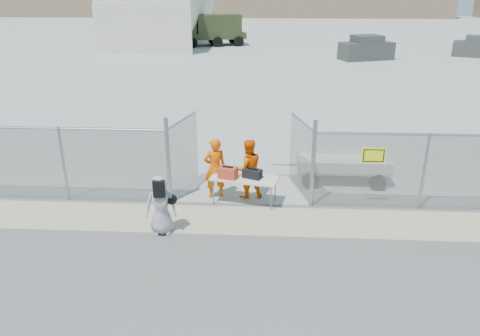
# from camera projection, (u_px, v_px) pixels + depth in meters

# --- Properties ---
(ground) EXTENTS (160.00, 160.00, 0.00)m
(ground) POSITION_uv_depth(u_px,v_px,m) (235.00, 240.00, 11.48)
(ground) COLOR #474747
(tarmac_inside) EXTENTS (160.00, 80.00, 0.01)m
(tarmac_inside) POSITION_uv_depth(u_px,v_px,m) (261.00, 40.00, 50.43)
(tarmac_inside) COLOR #A1A198
(tarmac_inside) RESTS_ON ground
(dirt_strip) EXTENTS (44.00, 1.60, 0.01)m
(dirt_strip) POSITION_uv_depth(u_px,v_px,m) (238.00, 220.00, 12.41)
(dirt_strip) COLOR tan
(dirt_strip) RESTS_ON ground
(chain_link_fence) EXTENTS (40.00, 0.20, 2.20)m
(chain_link_fence) POSITION_uv_depth(u_px,v_px,m) (240.00, 168.00, 12.93)
(chain_link_fence) COLOR gray
(chain_link_fence) RESTS_ON ground
(quonset_hangar) EXTENTS (9.00, 18.00, 8.00)m
(quonset_hangar) POSITION_uv_depth(u_px,v_px,m) (164.00, 2.00, 47.63)
(quonset_hangar) COLOR beige
(quonset_hangar) RESTS_ON ground
(folding_table) EXTENTS (1.99, 1.15, 0.79)m
(folding_table) POSITION_uv_depth(u_px,v_px,m) (244.00, 190.00, 13.25)
(folding_table) COLOR silver
(folding_table) RESTS_ON ground
(orange_bag) EXTENTS (0.56, 0.45, 0.31)m
(orange_bag) POSITION_uv_depth(u_px,v_px,m) (228.00, 173.00, 13.02)
(orange_bag) COLOR red
(orange_bag) RESTS_ON folding_table
(black_duffel) EXTENTS (0.59, 0.48, 0.25)m
(black_duffel) POSITION_uv_depth(u_px,v_px,m) (252.00, 174.00, 13.04)
(black_duffel) COLOR black
(black_duffel) RESTS_ON folding_table
(security_worker_left) EXTENTS (0.77, 0.63, 1.80)m
(security_worker_left) POSITION_uv_depth(u_px,v_px,m) (215.00, 168.00, 13.46)
(security_worker_left) COLOR #EB5801
(security_worker_left) RESTS_ON ground
(security_worker_right) EXTENTS (1.05, 0.93, 1.79)m
(security_worker_right) POSITION_uv_depth(u_px,v_px,m) (248.00, 169.00, 13.41)
(security_worker_right) COLOR #EB5801
(security_worker_right) RESTS_ON ground
(visitor) EXTENTS (0.82, 0.60, 1.55)m
(visitor) POSITION_uv_depth(u_px,v_px,m) (161.00, 205.00, 11.53)
(visitor) COLOR #969696
(visitor) RESTS_ON ground
(utility_trailer) EXTENTS (3.71, 1.94, 0.89)m
(utility_trailer) POSITION_uv_depth(u_px,v_px,m) (341.00, 166.00, 14.85)
(utility_trailer) COLOR silver
(utility_trailer) RESTS_ON ground
(military_truck) EXTENTS (6.62, 4.10, 2.96)m
(military_truck) POSITION_uv_depth(u_px,v_px,m) (213.00, 30.00, 45.80)
(military_truck) COLOR #2F371C
(military_truck) RESTS_ON ground
(parked_vehicle_near) EXTENTS (4.57, 3.21, 1.89)m
(parked_vehicle_near) POSITION_uv_depth(u_px,v_px,m) (366.00, 48.00, 37.63)
(parked_vehicle_near) COLOR #393C39
(parked_vehicle_near) RESTS_ON ground
(parked_vehicle_mid) EXTENTS (4.12, 3.02, 1.70)m
(parked_vehicle_mid) POSITION_uv_depth(u_px,v_px,m) (477.00, 47.00, 39.12)
(parked_vehicle_mid) COLOR #393C39
(parked_vehicle_mid) RESTS_ON ground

